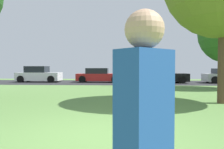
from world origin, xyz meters
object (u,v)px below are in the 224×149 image
object	(u,v)px
person_catcher	(144,139)
parked_car_black	(162,76)
parked_car_red	(99,76)
street_lamp_post	(145,56)
parked_car_white	(39,75)

from	to	relation	value
person_catcher	parked_car_black	distance (m)	19.64
parked_car_red	street_lamp_post	bearing A→B (deg)	-46.69
parked_car_red	person_catcher	bearing A→B (deg)	-82.74
parked_car_white	parked_car_red	distance (m)	5.79
person_catcher	parked_car_black	size ratio (longest dim) A/B	0.40
parked_car_black	street_lamp_post	bearing A→B (deg)	-116.39
parked_car_white	street_lamp_post	bearing A→B (deg)	-22.71
person_catcher	parked_car_white	bearing A→B (deg)	70.31
parked_car_white	street_lamp_post	xyz separation A→B (m)	(9.71, -4.06, 1.57)
person_catcher	parked_car_red	xyz separation A→B (m)	(-2.51, 19.74, -0.41)
parked_car_red	street_lamp_post	world-z (taller)	street_lamp_post
street_lamp_post	parked_car_black	bearing A→B (deg)	63.61
person_catcher	parked_car_white	xyz separation A→B (m)	(-8.30, 19.65, -0.33)
person_catcher	parked_car_red	world-z (taller)	person_catcher
parked_car_black	street_lamp_post	size ratio (longest dim) A/B	1.00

